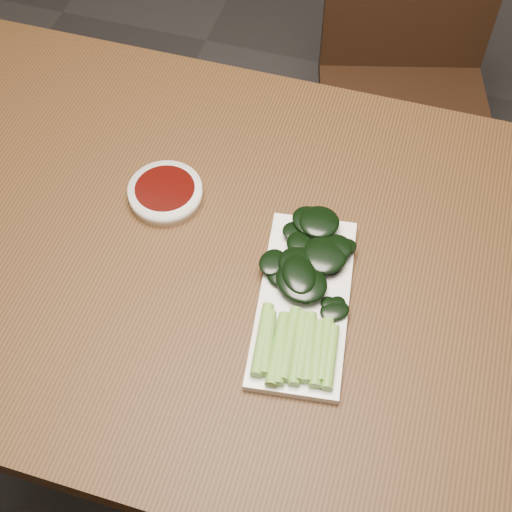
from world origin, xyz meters
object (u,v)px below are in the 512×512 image
at_px(sauce_bowl, 165,193).
at_px(serving_plate, 304,301).
at_px(table, 240,278).
at_px(gai_lan, 305,292).
at_px(chair_far, 406,82).

height_order(sauce_bowl, serving_plate, sauce_bowl).
distance_m(table, sauce_bowl, 0.18).
distance_m(sauce_bowl, serving_plate, 0.29).
distance_m(serving_plate, gai_lan, 0.02).
xyz_separation_m(table, sauce_bowl, (-0.14, 0.07, 0.09)).
bearing_deg(gai_lan, table, 153.70).
distance_m(table, gai_lan, 0.16).
distance_m(chair_far, serving_plate, 0.86).
bearing_deg(table, sauce_bowl, 155.12).
bearing_deg(chair_far, table, -118.11).
height_order(chair_far, serving_plate, chair_far).
xyz_separation_m(chair_far, gai_lan, (-0.06, -0.81, 0.29)).
distance_m(table, serving_plate, 0.15).
relative_size(chair_far, gai_lan, 2.87).
bearing_deg(serving_plate, table, 152.67).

